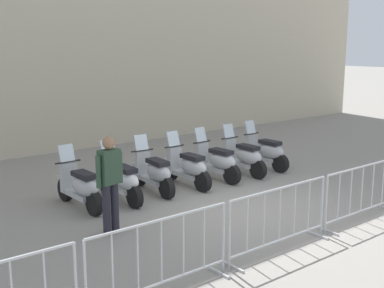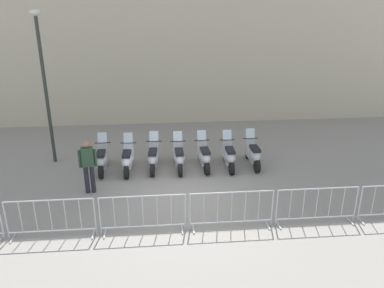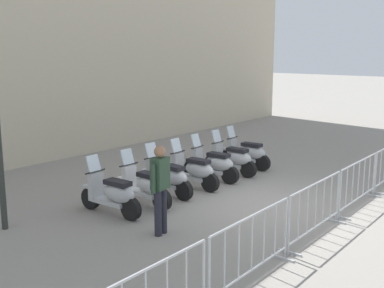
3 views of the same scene
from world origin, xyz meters
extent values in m
plane|color=gray|center=(0.00, 0.00, 0.00)|extent=(120.00, 120.00, 0.00)
cylinder|color=black|center=(-3.04, 2.54, 0.24)|extent=(0.21, 0.50, 0.48)
cylinder|color=black|center=(-2.85, 1.31, 0.24)|extent=(0.21, 0.50, 0.48)
cube|color=#B7BABC|center=(-2.94, 1.93, 0.28)|extent=(0.41, 0.90, 0.10)
ellipsoid|color=#B7BABC|center=(-2.90, 1.65, 0.52)|extent=(0.49, 0.89, 0.40)
cube|color=black|center=(-2.90, 1.68, 0.74)|extent=(0.37, 0.64, 0.10)
cube|color=#B7BABC|center=(-3.01, 2.36, 0.55)|extent=(0.36, 0.19, 0.60)
cylinder|color=black|center=(-3.01, 2.36, 0.88)|extent=(0.56, 0.12, 0.04)
cube|color=silver|center=(-3.02, 2.40, 1.06)|extent=(0.34, 0.19, 0.35)
cube|color=#B7BABC|center=(-3.04, 2.54, 0.51)|extent=(0.25, 0.35, 0.06)
cylinder|color=black|center=(-2.11, 2.56, 0.24)|extent=(0.19, 0.49, 0.48)
cylinder|color=black|center=(-1.99, 1.33, 0.24)|extent=(0.19, 0.49, 0.48)
cube|color=white|center=(-2.05, 1.94, 0.28)|extent=(0.36, 0.89, 0.10)
ellipsoid|color=white|center=(-2.02, 1.67, 0.52)|extent=(0.44, 0.87, 0.40)
cube|color=black|center=(-2.02, 1.70, 0.74)|extent=(0.34, 0.62, 0.10)
cube|color=white|center=(-2.09, 2.37, 0.55)|extent=(0.35, 0.17, 0.60)
cylinder|color=black|center=(-2.09, 2.37, 0.88)|extent=(0.56, 0.09, 0.04)
cube|color=silver|center=(-2.09, 2.42, 1.06)|extent=(0.33, 0.17, 0.35)
cube|color=white|center=(-2.11, 2.56, 0.51)|extent=(0.23, 0.34, 0.06)
cylinder|color=black|center=(-1.21, 2.77, 0.24)|extent=(0.17, 0.49, 0.48)
cylinder|color=black|center=(-1.14, 1.53, 0.24)|extent=(0.17, 0.49, 0.48)
cube|color=#B7BABC|center=(-1.17, 2.15, 0.28)|extent=(0.33, 0.88, 0.10)
ellipsoid|color=#B7BABC|center=(-1.16, 1.87, 0.52)|extent=(0.41, 0.86, 0.40)
cube|color=black|center=(-1.16, 1.90, 0.74)|extent=(0.32, 0.62, 0.10)
cube|color=#B7BABC|center=(-1.20, 2.58, 0.55)|extent=(0.35, 0.16, 0.60)
cylinder|color=black|center=(-1.20, 2.58, 0.88)|extent=(0.56, 0.07, 0.04)
cube|color=silver|center=(-1.20, 2.63, 1.06)|extent=(0.33, 0.16, 0.35)
cube|color=#B7BABC|center=(-1.21, 2.77, 0.51)|extent=(0.22, 0.33, 0.06)
cylinder|color=black|center=(-0.36, 2.80, 0.24)|extent=(0.20, 0.49, 0.48)
cylinder|color=black|center=(-0.20, 1.57, 0.24)|extent=(0.20, 0.49, 0.48)
cube|color=#B7BABC|center=(-0.28, 2.18, 0.28)|extent=(0.40, 0.90, 0.10)
ellipsoid|color=#B7BABC|center=(-0.24, 1.90, 0.52)|extent=(0.47, 0.88, 0.40)
cube|color=black|center=(-0.25, 1.94, 0.74)|extent=(0.36, 0.63, 0.10)
cube|color=#B7BABC|center=(-0.34, 2.61, 0.55)|extent=(0.36, 0.19, 0.60)
cylinder|color=black|center=(-0.34, 2.61, 0.88)|extent=(0.56, 0.11, 0.04)
cube|color=silver|center=(-0.35, 2.66, 1.06)|extent=(0.34, 0.18, 0.35)
cube|color=#B7BABC|center=(-0.36, 2.80, 0.51)|extent=(0.24, 0.34, 0.06)
cylinder|color=black|center=(0.49, 2.92, 0.24)|extent=(0.23, 0.50, 0.48)
cylinder|color=black|center=(0.72, 1.71, 0.24)|extent=(0.23, 0.50, 0.48)
cube|color=#B7BABC|center=(0.60, 2.31, 0.28)|extent=(0.44, 0.90, 0.10)
ellipsoid|color=#B7BABC|center=(0.65, 2.04, 0.52)|extent=(0.51, 0.89, 0.40)
cube|color=black|center=(0.65, 2.07, 0.74)|extent=(0.39, 0.64, 0.10)
cube|color=#B7BABC|center=(0.52, 2.74, 0.55)|extent=(0.36, 0.20, 0.60)
cylinder|color=black|center=(0.52, 2.74, 0.88)|extent=(0.56, 0.14, 0.04)
cube|color=silver|center=(0.51, 2.79, 1.06)|extent=(0.34, 0.20, 0.35)
cube|color=#B7BABC|center=(0.49, 2.92, 0.51)|extent=(0.26, 0.35, 0.06)
cylinder|color=black|center=(1.42, 3.01, 0.24)|extent=(0.20, 0.49, 0.48)
cylinder|color=black|center=(1.56, 1.78, 0.24)|extent=(0.20, 0.49, 0.48)
cube|color=#B7BABC|center=(1.49, 2.40, 0.28)|extent=(0.38, 0.89, 0.10)
ellipsoid|color=#B7BABC|center=(1.52, 2.12, 0.52)|extent=(0.46, 0.88, 0.40)
cube|color=black|center=(1.52, 2.15, 0.74)|extent=(0.35, 0.63, 0.10)
cube|color=#B7BABC|center=(1.44, 2.83, 0.55)|extent=(0.35, 0.18, 0.60)
cylinder|color=black|center=(1.44, 2.83, 0.88)|extent=(0.56, 0.10, 0.04)
cube|color=silver|center=(1.43, 2.88, 1.06)|extent=(0.33, 0.18, 0.35)
cube|color=#B7BABC|center=(1.42, 3.01, 0.51)|extent=(0.24, 0.34, 0.06)
cylinder|color=black|center=(2.27, 3.20, 0.24)|extent=(0.21, 0.50, 0.48)
cylinder|color=black|center=(2.46, 1.98, 0.24)|extent=(0.21, 0.50, 0.48)
cube|color=#B7BABC|center=(2.36, 2.59, 0.28)|extent=(0.41, 0.90, 0.10)
ellipsoid|color=#B7BABC|center=(2.40, 2.31, 0.52)|extent=(0.48, 0.88, 0.40)
cube|color=black|center=(2.40, 2.34, 0.74)|extent=(0.37, 0.63, 0.10)
cube|color=#B7BABC|center=(2.30, 3.02, 0.55)|extent=(0.36, 0.19, 0.60)
cylinder|color=black|center=(2.30, 3.02, 0.88)|extent=(0.56, 0.12, 0.04)
cube|color=silver|center=(2.29, 3.07, 1.06)|extent=(0.34, 0.19, 0.35)
cube|color=#B7BABC|center=(2.27, 3.20, 0.51)|extent=(0.25, 0.35, 0.06)
cube|color=#B2B5B7|center=(-4.46, -2.29, 0.02)|extent=(0.10, 0.44, 0.04)
cylinder|color=#B2B5B7|center=(-4.37, -2.28, 0.53)|extent=(0.04, 0.04, 1.05)
cube|color=#B2B5B7|center=(-4.17, -2.25, 0.02)|extent=(0.10, 0.44, 0.04)
cube|color=#B2B5B7|center=(-2.19, -2.00, 0.02)|extent=(0.10, 0.44, 0.04)
cylinder|color=#B2B5B7|center=(-4.25, -2.26, 0.53)|extent=(0.04, 0.04, 1.05)
cylinder|color=#B2B5B7|center=(-2.11, -1.99, 0.53)|extent=(0.04, 0.04, 1.05)
cylinder|color=#B2B5B7|center=(-3.18, -2.13, 1.05)|extent=(2.15, 0.31, 0.04)
cylinder|color=#B2B5B7|center=(-3.18, -2.13, 0.18)|extent=(2.15, 0.31, 0.04)
cylinder|color=#B2B5B7|center=(-3.90, -2.22, 0.61)|extent=(0.02, 0.02, 0.87)
cylinder|color=#B2B5B7|center=(-3.54, -2.17, 0.61)|extent=(0.02, 0.02, 0.87)
cylinder|color=#B2B5B7|center=(-3.18, -2.13, 0.61)|extent=(0.02, 0.02, 0.87)
cylinder|color=#B2B5B7|center=(-2.82, -2.08, 0.61)|extent=(0.02, 0.02, 0.87)
cylinder|color=#B2B5B7|center=(-2.47, -2.03, 0.61)|extent=(0.02, 0.02, 0.87)
cube|color=#B2B5B7|center=(-1.90, -1.96, 0.02)|extent=(0.10, 0.44, 0.04)
cube|color=#B2B5B7|center=(0.07, -1.71, 0.02)|extent=(0.10, 0.44, 0.04)
cylinder|color=#B2B5B7|center=(-1.99, -1.97, 0.53)|extent=(0.04, 0.04, 1.05)
cylinder|color=#B2B5B7|center=(0.16, -1.70, 0.53)|extent=(0.04, 0.04, 1.05)
cylinder|color=#B2B5B7|center=(-0.92, -1.84, 1.05)|extent=(2.15, 0.31, 0.04)
cylinder|color=#B2B5B7|center=(-0.92, -1.84, 0.18)|extent=(2.15, 0.31, 0.04)
cylinder|color=#B2B5B7|center=(-1.63, -1.93, 0.61)|extent=(0.02, 0.02, 0.87)
cylinder|color=#B2B5B7|center=(-1.27, -1.88, 0.61)|extent=(0.02, 0.02, 0.87)
cylinder|color=#B2B5B7|center=(-0.92, -1.84, 0.61)|extent=(0.02, 0.02, 0.87)
cylinder|color=#B2B5B7|center=(-0.56, -1.79, 0.61)|extent=(0.02, 0.02, 0.87)
cylinder|color=#B2B5B7|center=(-0.20, -1.74, 0.61)|extent=(0.02, 0.02, 0.87)
cube|color=#B2B5B7|center=(0.36, -1.67, 0.02)|extent=(0.10, 0.44, 0.04)
cube|color=#B2B5B7|center=(2.34, -1.42, 0.02)|extent=(0.10, 0.44, 0.04)
cylinder|color=#B2B5B7|center=(0.28, -1.68, 0.53)|extent=(0.04, 0.04, 1.05)
cylinder|color=#B2B5B7|center=(2.42, -1.41, 0.53)|extent=(0.04, 0.04, 1.05)
cylinder|color=#B2B5B7|center=(1.35, -1.54, 1.05)|extent=(2.15, 0.31, 0.04)
cylinder|color=#B2B5B7|center=(1.35, -1.54, 0.18)|extent=(2.15, 0.31, 0.04)
cylinder|color=#B2B5B7|center=(0.63, -1.64, 0.61)|extent=(0.02, 0.02, 0.87)
cylinder|color=#B2B5B7|center=(0.99, -1.59, 0.61)|extent=(0.02, 0.02, 0.87)
cylinder|color=#B2B5B7|center=(1.35, -1.54, 0.61)|extent=(0.02, 0.02, 0.87)
cylinder|color=#B2B5B7|center=(1.71, -1.50, 0.61)|extent=(0.02, 0.02, 0.87)
cylinder|color=#B2B5B7|center=(2.07, -1.45, 0.61)|extent=(0.02, 0.02, 0.87)
cube|color=#B2B5B7|center=(2.63, -1.38, 0.02)|extent=(0.10, 0.44, 0.04)
cube|color=#B2B5B7|center=(4.60, -1.13, 0.02)|extent=(0.10, 0.44, 0.04)
cylinder|color=#B2B5B7|center=(2.54, -1.39, 0.53)|extent=(0.04, 0.04, 1.05)
cylinder|color=#B2B5B7|center=(4.69, -1.12, 0.53)|extent=(0.04, 0.04, 1.05)
cylinder|color=#B2B5B7|center=(3.61, -1.25, 1.05)|extent=(2.15, 0.31, 0.04)
cylinder|color=#B2B5B7|center=(3.61, -1.25, 0.18)|extent=(2.15, 0.31, 0.04)
cylinder|color=#B2B5B7|center=(2.90, -1.35, 0.61)|extent=(0.02, 0.02, 0.87)
cylinder|color=#B2B5B7|center=(3.26, -1.30, 0.61)|extent=(0.02, 0.02, 0.87)
cylinder|color=#B2B5B7|center=(3.61, -1.25, 0.61)|extent=(0.02, 0.02, 0.87)
cylinder|color=#B2B5B7|center=(3.97, -1.21, 0.61)|extent=(0.02, 0.02, 0.87)
cylinder|color=#B2B5B7|center=(4.33, -1.16, 0.61)|extent=(0.02, 0.02, 0.87)
cube|color=#B2B5B7|center=(4.89, -1.09, 0.02)|extent=(0.10, 0.44, 0.04)
cylinder|color=#B2B5B7|center=(4.81, -1.10, 0.53)|extent=(0.04, 0.04, 1.05)
cylinder|color=#B2B5B7|center=(5.16, -1.06, 0.61)|extent=(0.02, 0.02, 0.87)
cylinder|color=#2D332D|center=(-4.93, 2.66, 2.57)|extent=(0.12, 0.12, 5.15)
ellipsoid|color=silver|center=(-4.93, 2.66, 5.27)|extent=(0.36, 0.36, 0.20)
cylinder|color=#23232D|center=(-3.00, 0.27, 0.45)|extent=(0.14, 0.14, 0.90)
cylinder|color=#23232D|center=(-2.82, 0.32, 0.45)|extent=(0.14, 0.14, 0.90)
cube|color=#2D4733|center=(-2.91, 0.29, 1.20)|extent=(0.41, 0.31, 0.60)
sphere|color=#9E7051|center=(-2.91, 0.29, 1.62)|extent=(0.22, 0.22, 0.22)
cylinder|color=#2D4733|center=(-3.13, 0.23, 1.15)|extent=(0.09, 0.09, 0.55)
cylinder|color=#2D4733|center=(-2.69, 0.35, 1.15)|extent=(0.09, 0.09, 0.55)
camera|label=1|loc=(-5.93, -7.43, 3.23)|focal=45.91mm
camera|label=2|loc=(0.65, -10.26, 5.66)|focal=35.85mm
camera|label=3|loc=(-8.50, -6.29, 3.42)|focal=44.42mm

